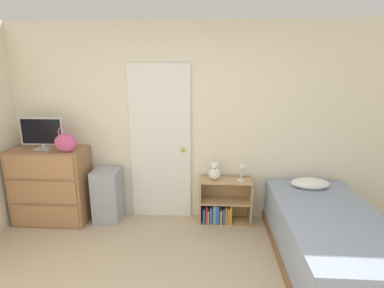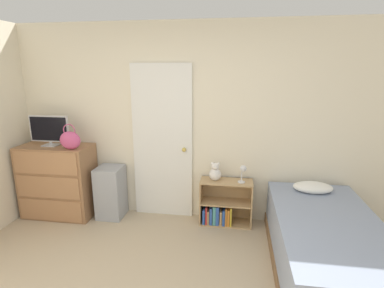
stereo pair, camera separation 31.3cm
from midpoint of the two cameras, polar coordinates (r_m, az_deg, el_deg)
wall_back at (r=3.90m, az=-3.99°, el=3.81°), size 10.00×0.06×2.55m
door_closed at (r=3.96m, az=-8.29°, el=0.09°), size 0.80×0.09×2.05m
dresser at (r=4.42m, az=-27.05°, el=-7.05°), size 0.94×0.48×0.99m
tv at (r=4.26m, az=-28.62°, el=1.89°), size 0.54×0.16×0.40m
handbag at (r=3.98m, az=-25.06°, el=0.22°), size 0.27×0.13×0.32m
storage_bin at (r=4.21m, az=-17.85°, el=-9.26°), size 0.34×0.36×0.70m
bookshelf at (r=4.02m, az=3.46°, el=-11.69°), size 0.67×0.28×0.59m
teddy_bear at (r=3.84m, az=1.99°, el=-5.38°), size 0.16×0.16×0.24m
desk_lamp at (r=3.79m, az=7.23°, el=-4.85°), size 0.10×0.10×0.23m
bed at (r=3.42m, az=22.23°, el=-16.53°), size 1.00×1.97×0.68m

